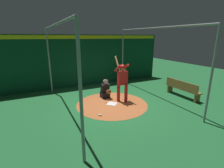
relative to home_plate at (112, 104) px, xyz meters
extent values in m
plane|color=#216633|center=(0.00, 0.00, -0.01)|extent=(26.28, 26.28, 0.00)
cylinder|color=#B76033|center=(0.00, 0.00, -0.01)|extent=(3.22, 3.22, 0.01)
cube|color=white|center=(0.00, 0.00, 0.00)|extent=(0.59, 0.59, 0.01)
cylinder|color=maroon|center=(0.06, 0.70, 0.41)|extent=(0.15, 0.15, 0.84)
cylinder|color=maroon|center=(-0.18, 0.43, 0.41)|extent=(0.15, 0.15, 0.84)
cube|color=#B21E1E|center=(-0.06, 0.56, 1.14)|extent=(0.22, 0.44, 0.63)
cylinder|color=#B21E1E|center=(-0.16, 0.76, 1.60)|extent=(0.51, 0.09, 0.39)
cylinder|color=#B21E1E|center=(-0.16, 0.36, 1.60)|extent=(0.51, 0.09, 0.39)
sphere|color=#9E704C|center=(-0.06, 0.56, 1.58)|extent=(0.22, 0.22, 0.22)
sphere|color=#A51414|center=(-0.06, 0.56, 1.64)|extent=(0.24, 0.24, 0.24)
cylinder|color=olive|center=(-0.28, 0.43, 1.74)|extent=(0.54, 0.06, 0.73)
cube|color=black|center=(-0.91, 0.05, 0.14)|extent=(0.40, 0.40, 0.30)
cube|color=black|center=(-0.87, 0.05, 0.51)|extent=(0.31, 0.40, 0.48)
sphere|color=#9E704C|center=(-0.85, 0.05, 0.84)|extent=(0.22, 0.22, 0.22)
cube|color=gray|center=(-0.75, 0.05, 0.84)|extent=(0.03, 0.20, 0.20)
ellipsoid|color=brown|center=(-0.59, 0.11, 0.38)|extent=(0.12, 0.28, 0.22)
cube|color=#0C3D26|center=(-3.57, 0.00, 1.54)|extent=(0.20, 10.28, 3.10)
cube|color=yellow|center=(-3.46, 0.00, 2.93)|extent=(0.03, 10.08, 0.20)
cylinder|color=gray|center=(-2.97, -2.23, 1.66)|extent=(0.08, 0.08, 3.35)
cylinder|color=gray|center=(2.97, -2.23, 1.66)|extent=(0.08, 0.08, 3.35)
cylinder|color=gray|center=(-2.97, 2.23, 1.66)|extent=(0.08, 0.08, 3.35)
cylinder|color=gray|center=(2.97, 2.23, 1.66)|extent=(0.08, 0.08, 3.35)
cylinder|color=gray|center=(0.00, -2.23, 3.34)|extent=(5.94, 0.07, 0.07)
cylinder|color=gray|center=(0.00, 2.23, 3.34)|extent=(5.94, 0.07, 0.07)
cube|color=olive|center=(-3.32, 2.38, 0.51)|extent=(1.06, 0.04, 1.05)
cylinder|color=tan|center=(-3.75, 2.44, 0.45)|extent=(0.06, 0.16, 0.92)
cylinder|color=tan|center=(-3.63, 2.44, 0.45)|extent=(0.06, 0.15, 0.92)
cylinder|color=black|center=(-3.51, 2.44, 0.42)|extent=(0.06, 0.19, 0.87)
cylinder|color=tan|center=(-3.39, 2.44, 0.42)|extent=(0.06, 0.19, 0.86)
cylinder|color=black|center=(-3.27, 2.44, 0.39)|extent=(0.06, 0.19, 0.81)
cylinder|color=olive|center=(-3.15, 2.44, 0.41)|extent=(0.06, 0.12, 0.85)
cylinder|color=tan|center=(-3.03, 2.44, 0.39)|extent=(0.06, 0.17, 0.81)
cylinder|color=olive|center=(-2.91, 2.44, 0.43)|extent=(0.06, 0.17, 0.89)
cube|color=olive|center=(0.72, 3.65, 0.41)|extent=(1.94, 0.36, 0.05)
cube|color=olive|center=(0.72, 3.49, 0.64)|extent=(1.94, 0.04, 0.40)
cube|color=olive|center=(-0.13, 3.65, 0.19)|extent=(0.08, 0.32, 0.40)
cube|color=olive|center=(1.57, 3.65, 0.19)|extent=(0.08, 0.32, 0.40)
sphere|color=white|center=(0.89, -0.92, 0.03)|extent=(0.07, 0.07, 0.07)
sphere|color=white|center=(-0.27, -0.19, 0.03)|extent=(0.07, 0.07, 0.07)
sphere|color=white|center=(0.84, -0.97, 0.03)|extent=(0.07, 0.07, 0.07)
camera|label=1|loc=(6.34, -3.13, 2.95)|focal=26.69mm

